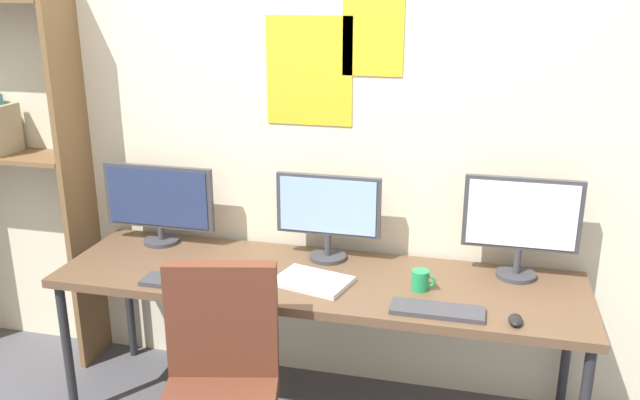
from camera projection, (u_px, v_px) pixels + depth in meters
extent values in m
cube|color=beige|center=(338.00, 137.00, 3.28)|extent=(4.80, 0.10, 2.60)
cube|color=gold|center=(373.00, 33.00, 3.04)|extent=(0.28, 0.01, 0.39)
cube|color=gold|center=(309.00, 71.00, 3.16)|extent=(0.42, 0.01, 0.51)
cube|color=brown|center=(317.00, 280.00, 3.07)|extent=(2.40, 0.68, 0.04)
cylinder|color=#262628|center=(67.00, 352.00, 3.18)|extent=(0.04, 0.04, 0.70)
cylinder|color=#262628|center=(129.00, 299.00, 3.71)|extent=(0.04, 0.04, 0.70)
cylinder|color=#262628|center=(567.00, 350.00, 3.19)|extent=(0.04, 0.04, 0.70)
cube|color=brown|center=(77.00, 179.00, 3.49)|extent=(0.03, 0.28, 2.08)
cube|color=brown|center=(8.00, 155.00, 3.55)|extent=(0.76, 0.28, 0.02)
cube|color=tan|center=(6.00, 130.00, 3.50)|extent=(0.03, 0.22, 0.25)
cube|color=#592D1E|center=(222.00, 320.00, 2.65)|extent=(0.44, 0.17, 0.48)
cylinder|color=#38383D|center=(162.00, 241.00, 3.46)|extent=(0.18, 0.18, 0.02)
cylinder|color=#38383D|center=(161.00, 233.00, 3.44)|extent=(0.03, 0.03, 0.06)
cube|color=#38383D|center=(159.00, 197.00, 3.39)|extent=(0.58, 0.03, 0.33)
cube|color=navy|center=(157.00, 198.00, 3.37)|extent=(0.53, 0.01, 0.29)
cylinder|color=#38383D|center=(328.00, 257.00, 3.25)|extent=(0.18, 0.18, 0.02)
cylinder|color=#38383D|center=(328.00, 245.00, 3.24)|extent=(0.03, 0.03, 0.11)
cube|color=#38383D|center=(328.00, 205.00, 3.18)|extent=(0.50, 0.03, 0.29)
cube|color=#8CB2F2|center=(328.00, 206.00, 3.16)|extent=(0.46, 0.01, 0.26)
cylinder|color=#38383D|center=(516.00, 275.00, 3.05)|extent=(0.18, 0.18, 0.02)
cylinder|color=#38383D|center=(517.00, 261.00, 3.03)|extent=(0.03, 0.03, 0.12)
cube|color=#38383D|center=(522.00, 214.00, 2.97)|extent=(0.51, 0.03, 0.33)
cube|color=white|center=(522.00, 215.00, 2.95)|extent=(0.47, 0.01, 0.30)
cube|color=#38383D|center=(183.00, 282.00, 2.98)|extent=(0.37, 0.13, 0.02)
cube|color=#38383D|center=(437.00, 310.00, 2.72)|extent=(0.38, 0.13, 0.02)
ellipsoid|color=black|center=(515.00, 320.00, 2.63)|extent=(0.06, 0.10, 0.03)
ellipsoid|color=silver|center=(241.00, 283.00, 2.96)|extent=(0.06, 0.10, 0.03)
cube|color=silver|center=(313.00, 281.00, 2.98)|extent=(0.36, 0.29, 0.02)
cylinder|color=#1E8C4C|center=(420.00, 280.00, 2.91)|extent=(0.08, 0.08, 0.09)
torus|color=#1E8C4C|center=(429.00, 281.00, 2.91)|extent=(0.06, 0.01, 0.06)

